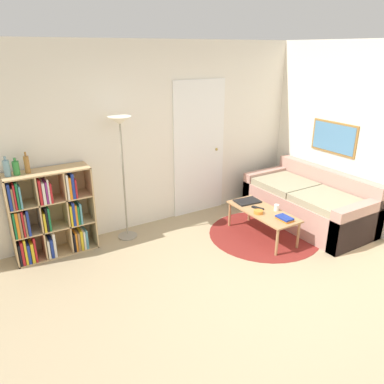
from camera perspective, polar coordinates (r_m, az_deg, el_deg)
ground_plane at (r=4.08m, az=12.04°, el=-17.01°), size 14.00×14.00×0.00m
wall_back at (r=5.44m, az=-5.01°, el=8.33°), size 7.69×0.11×2.60m
wall_right at (r=5.97m, az=21.72°, el=8.16°), size 0.08×5.49×2.60m
rug at (r=5.46m, az=10.89°, el=-6.32°), size 1.56×1.56×0.01m
bookshelf at (r=4.99m, az=-20.96°, el=-3.34°), size 0.99×0.34×1.12m
floor_lamp at (r=4.90m, az=-10.79°, el=8.08°), size 0.30×0.30×1.69m
couch at (r=5.93m, az=17.49°, el=-1.66°), size 0.95×1.89×0.77m
coffee_table at (r=5.25m, az=10.72°, el=-3.20°), size 0.46×1.08×0.40m
laptop at (r=5.49m, az=8.43°, el=-1.40°), size 0.37×0.28×0.02m
bowl at (r=5.13m, az=10.09°, el=-3.01°), size 0.13×0.13×0.05m
book_stack_on_table at (r=5.01m, az=13.93°, el=-3.93°), size 0.14×0.21×0.05m
cup at (r=5.26m, az=12.76°, el=-2.33°), size 0.07×0.07×0.09m
remote at (r=5.28m, az=9.98°, el=-2.42°), size 0.11×0.18×0.02m
bottle_left at (r=4.74m, az=-26.40°, el=3.28°), size 0.07×0.07×0.23m
bottle_middle at (r=4.75m, az=-25.24°, el=3.35°), size 0.07×0.07×0.20m
bottle_right at (r=4.76m, az=-23.86°, el=3.89°), size 0.06×0.06×0.25m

